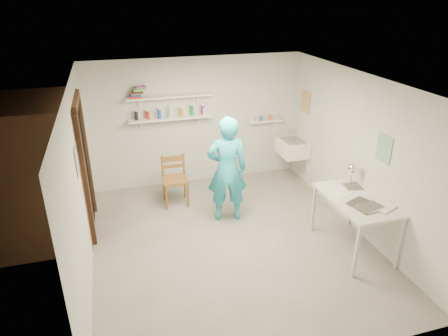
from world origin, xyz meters
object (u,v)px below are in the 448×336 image
object	(u,v)px
belfast_sink	(293,147)
work_table	(354,224)
wooden_chair	(175,180)
desk_lamp	(353,168)
man	(227,170)
wall_clock	(221,148)

from	to	relation	value
belfast_sink	work_table	world-z (taller)	belfast_sink
work_table	wooden_chair	bearing A→B (deg)	137.64
work_table	desk_lamp	distance (m)	0.83
work_table	desk_lamp	size ratio (longest dim) A/B	8.00
belfast_sink	desk_lamp	distance (m)	1.86
man	wooden_chair	bearing A→B (deg)	-35.21
man	work_table	distance (m)	2.05
wall_clock	work_table	world-z (taller)	wall_clock
belfast_sink	wall_clock	xyz separation A→B (m)	(-1.65, -0.79, 0.47)
belfast_sink	man	bearing A→B (deg)	-148.09
man	wooden_chair	world-z (taller)	man
man	wall_clock	world-z (taller)	man
work_table	man	bearing A→B (deg)	138.89
man	work_table	bearing A→B (deg)	148.49
wall_clock	man	bearing A→B (deg)	-70.81
man	desk_lamp	size ratio (longest dim) A/B	11.32
wooden_chair	work_table	distance (m)	3.02
belfast_sink	work_table	size ratio (longest dim) A/B	0.49
man	wall_clock	size ratio (longest dim) A/B	5.56
wooden_chair	desk_lamp	xyz separation A→B (m)	(2.43, -1.54, 0.58)
man	desk_lamp	xyz separation A→B (m)	(1.71, -0.82, 0.17)
belfast_sink	wooden_chair	world-z (taller)	wooden_chair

